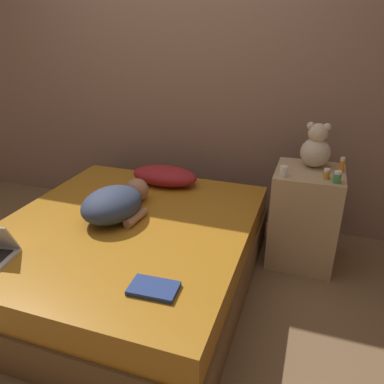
% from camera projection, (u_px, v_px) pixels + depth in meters
% --- Properties ---
extents(ground_plane, '(12.00, 12.00, 0.00)m').
position_uv_depth(ground_plane, '(130.00, 280.00, 2.62)').
color(ground_plane, brown).
extents(wall_back, '(8.00, 0.06, 2.60)m').
position_uv_depth(wall_back, '(185.00, 69.00, 3.10)').
color(wall_back, '#846656').
rests_on(wall_back, ground_plane).
extents(bed, '(1.61, 1.80, 0.46)m').
position_uv_depth(bed, '(127.00, 253.00, 2.52)').
color(bed, brown).
rests_on(bed, ground_plane).
extents(nightstand, '(0.46, 0.47, 0.72)m').
position_uv_depth(nightstand, '(304.00, 217.00, 2.72)').
color(nightstand, tan).
rests_on(nightstand, ground_plane).
extents(pillow, '(0.54, 0.28, 0.15)m').
position_uv_depth(pillow, '(164.00, 176.00, 2.98)').
color(pillow, maroon).
rests_on(pillow, bed).
extents(person_lying, '(0.40, 0.63, 0.21)m').
position_uv_depth(person_lying, '(116.00, 203.00, 2.48)').
color(person_lying, '#2D3851').
rests_on(person_lying, bed).
extents(teddy_bear, '(0.21, 0.21, 0.32)m').
position_uv_depth(teddy_bear, '(316.00, 148.00, 2.60)').
color(teddy_bear, beige).
rests_on(teddy_bear, nightstand).
extents(bottle_white, '(0.05, 0.05, 0.07)m').
position_uv_depth(bottle_white, '(283.00, 171.00, 2.47)').
color(bottle_white, white).
rests_on(bottle_white, nightstand).
extents(bottle_orange, '(0.03, 0.03, 0.10)m').
position_uv_depth(bottle_orange, '(342.00, 165.00, 2.54)').
color(bottle_orange, orange).
rests_on(bottle_orange, nightstand).
extents(bottle_green, '(0.05, 0.05, 0.08)m').
position_uv_depth(bottle_green, '(337.00, 177.00, 2.37)').
color(bottle_green, '#3D8E4C').
rests_on(bottle_green, nightstand).
extents(bottle_amber, '(0.04, 0.04, 0.07)m').
position_uv_depth(bottle_amber, '(327.00, 174.00, 2.43)').
color(bottle_amber, gold).
rests_on(bottle_amber, nightstand).
extents(book, '(0.24, 0.16, 0.02)m').
position_uv_depth(book, '(154.00, 288.00, 1.81)').
color(book, navy).
rests_on(book, bed).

